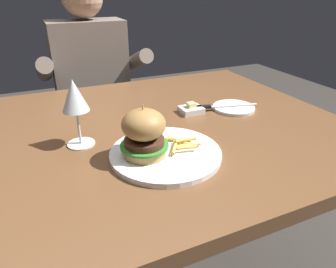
# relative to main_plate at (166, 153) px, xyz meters

# --- Properties ---
(dining_table) EXTENTS (1.28, 0.95, 0.74)m
(dining_table) POSITION_rel_main_plate_xyz_m (-0.01, 0.19, -0.09)
(dining_table) COLOR brown
(dining_table) RESTS_ON ground
(main_plate) EXTENTS (0.28, 0.28, 0.01)m
(main_plate) POSITION_rel_main_plate_xyz_m (0.00, 0.00, 0.00)
(main_plate) COLOR white
(main_plate) RESTS_ON dining_table
(burger_sandwich) EXTENTS (0.12, 0.12, 0.13)m
(burger_sandwich) POSITION_rel_main_plate_xyz_m (-0.05, 0.01, 0.07)
(burger_sandwich) COLOR tan
(burger_sandwich) RESTS_ON main_plate
(fries_pile) EXTENTS (0.09, 0.10, 0.02)m
(fries_pile) POSITION_rel_main_plate_xyz_m (0.05, 0.01, 0.02)
(fries_pile) COLOR gold
(fries_pile) RESTS_ON main_plate
(wine_glass) EXTENTS (0.07, 0.07, 0.18)m
(wine_glass) POSITION_rel_main_plate_xyz_m (-0.19, 0.15, 0.13)
(wine_glass) COLOR silver
(wine_glass) RESTS_ON dining_table
(bread_plate) EXTENTS (0.15, 0.15, 0.01)m
(bread_plate) POSITION_rel_main_plate_xyz_m (0.35, 0.20, -0.00)
(bread_plate) COLOR white
(bread_plate) RESTS_ON dining_table
(table_knife) EXTENTS (0.22, 0.07, 0.01)m
(table_knife) POSITION_rel_main_plate_xyz_m (0.30, 0.21, 0.01)
(table_knife) COLOR silver
(table_knife) RESTS_ON bread_plate
(butter_dish) EXTENTS (0.08, 0.06, 0.04)m
(butter_dish) POSITION_rel_main_plate_xyz_m (0.19, 0.23, 0.00)
(butter_dish) COLOR white
(butter_dish) RESTS_ON dining_table
(diner_person) EXTENTS (0.51, 0.36, 1.18)m
(diner_person) POSITION_rel_main_plate_xyz_m (-0.01, 0.94, -0.18)
(diner_person) COLOR #282833
(diner_person) RESTS_ON ground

